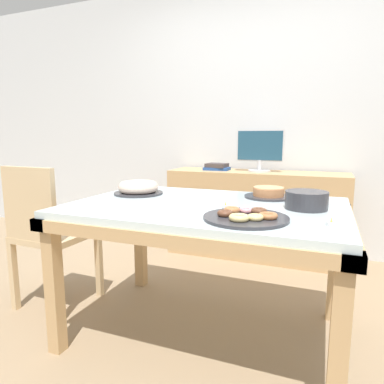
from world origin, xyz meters
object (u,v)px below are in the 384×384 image
Objects in this scene: computer_monitor at (260,151)px; cake_golden_bundt at (138,188)px; cake_chocolate_round at (268,193)px; tealight_near_front at (328,203)px; pastry_platter at (246,216)px; tealight_left_edge at (331,223)px; chair at (46,230)px; plate_stack at (306,200)px; book_stack at (217,167)px; tealight_right_edge at (226,206)px.

computer_monitor is 1.38× the size of cake_golden_bundt.
tealight_near_front is at bearing -18.76° from cake_chocolate_round.
pastry_platter reaches higher than tealight_left_edge.
tealight_left_edge is at bearing -5.69° from chair.
chair is at bearing -163.56° from cake_chocolate_round.
computer_monitor reaches higher than plate_stack.
chair reaches higher than tealight_near_front.
cake_golden_bundt is at bearing 152.12° from pastry_platter.
chair reaches higher than book_stack.
pastry_platter is (1.33, -0.19, 0.25)m from chair.
computer_monitor is at bearing 110.08° from tealight_left_edge.
cake_golden_bundt reaches higher than tealight_right_edge.
tealight_right_edge is at bearing -160.53° from plate_stack.
computer_monitor is at bearing 67.00° from cake_golden_bundt.
pastry_platter is at bearing -81.38° from computer_monitor.
tealight_left_edge is (0.12, -0.31, -0.03)m from plate_stack.
chair reaches higher than tealight_left_edge.
cake_chocolate_round is at bearing 89.57° from pastry_platter.
plate_stack reaches higher than tealight_left_edge.
chair is 1.60m from plate_stack.
book_stack reaches higher than tealight_right_edge.
cake_chocolate_round is at bearing 68.54° from tealight_right_edge.
plate_stack is at bearing -48.07° from cake_chocolate_round.
computer_monitor is 1.77× the size of book_stack.
pastry_platter is 0.58m from tealight_near_front.
book_stack reaches higher than tealight_near_front.
book_stack is 0.64× the size of pastry_platter.
cake_golden_bundt is (-0.53, -1.25, -0.19)m from computer_monitor.
tealight_left_edge is 0.45m from tealight_near_front.
book_stack is 1.27m from cake_chocolate_round.
cake_golden_bundt reaches higher than tealight_left_edge.
computer_monitor is at bearing 53.70° from chair.
cake_golden_bundt is 1.20m from tealight_left_edge.
cake_chocolate_round is (0.26, -1.08, -0.21)m from computer_monitor.
cake_golden_bundt is at bearing 160.81° from tealight_left_edge.
tealight_right_edge is at bearing -111.46° from cake_chocolate_round.
pastry_platter is (0.78, -0.41, -0.02)m from cake_golden_bundt.
cake_chocolate_round is 0.42m from tealight_right_edge.
book_stack is 1.26m from cake_golden_bundt.
tealight_left_edge is at bearing -58.59° from cake_chocolate_round.
book_stack is 1.79m from pastry_platter.
cake_golden_bundt is at bearing 175.25° from plate_stack.
pastry_platter is 1.79× the size of plate_stack.
chair reaches higher than plate_stack.
tealight_right_edge is (1.19, 0.01, 0.25)m from chair.
tealight_right_edge is (0.10, -1.47, -0.22)m from computer_monitor.
tealight_near_front is (0.48, 0.28, 0.00)m from tealight_right_edge.
computer_monitor is 1.13× the size of pastry_platter.
chair is at bearing -174.85° from plate_stack.
plate_stack reaches higher than tealight_right_edge.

